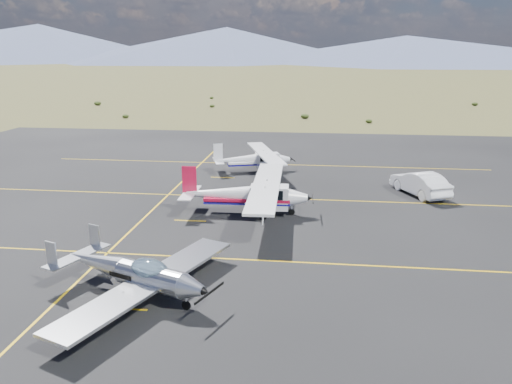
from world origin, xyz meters
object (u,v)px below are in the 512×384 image
(aircraft_cessna, at_px, (247,194))
(sedan, at_px, (420,183))
(aircraft_low_wing, at_px, (136,273))
(aircraft_plain, at_px, (254,159))

(aircraft_cessna, distance_m, sedan, 13.22)
(aircraft_low_wing, distance_m, aircraft_plain, 23.39)
(aircraft_plain, xyz_separation_m, sedan, (12.86, -5.77, -0.26))
(aircraft_low_wing, bearing_deg, sedan, 70.93)
(sedan, bearing_deg, aircraft_cessna, 2.27)
(aircraft_cessna, relative_size, aircraft_plain, 1.21)
(aircraft_low_wing, relative_size, sedan, 1.93)
(sedan, bearing_deg, aircraft_low_wing, 25.27)
(aircraft_low_wing, height_order, aircraft_cessna, aircraft_cessna)
(aircraft_low_wing, relative_size, aircraft_cessna, 0.83)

